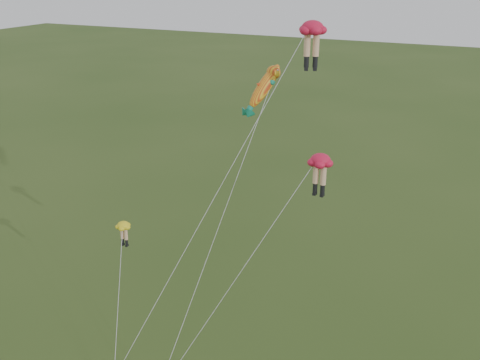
% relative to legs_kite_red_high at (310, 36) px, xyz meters
% --- Properties ---
extents(legs_kite_red_high, '(8.75, 11.75, 19.55)m').
position_rel_legs_kite_red_high_xyz_m(legs_kite_red_high, '(0.00, 0.00, 0.00)').
color(legs_kite_red_high, red).
rests_on(legs_kite_red_high, ground).
extents(legs_kite_red_mid, '(7.88, 6.50, 13.86)m').
position_rel_legs_kite_red_high_xyz_m(legs_kite_red_mid, '(2.23, -4.99, -5.62)').
color(legs_kite_red_mid, red).
rests_on(legs_kite_red_mid, ground).
extents(legs_kite_yellow, '(3.85, 7.01, 7.50)m').
position_rel_legs_kite_red_high_xyz_m(legs_kite_yellow, '(-9.90, -4.88, -11.87)').
color(legs_kite_yellow, yellow).
rests_on(legs_kite_yellow, ground).
extents(fish_kite, '(3.04, 12.22, 17.03)m').
position_rel_legs_kite_red_high_xyz_m(fish_kite, '(-2.93, 0.76, -3.25)').
color(fish_kite, yellow).
rests_on(fish_kite, ground).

